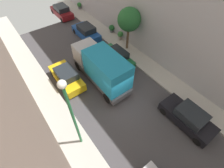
# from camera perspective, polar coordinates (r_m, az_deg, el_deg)

# --- Properties ---
(ground) EXTENTS (32.00, 32.00, 0.00)m
(ground) POSITION_cam_1_polar(r_m,az_deg,el_deg) (14.40, 3.87, -6.36)
(ground) COLOR #423F42
(sidewalk_left) EXTENTS (2.00, 44.00, 0.15)m
(sidewalk_left) POSITION_cam_1_polar(r_m,az_deg,el_deg) (13.17, -13.92, -16.78)
(sidewalk_left) COLOR #B7B2A8
(sidewalk_left) RESTS_ON ground
(sidewalk_right) EXTENTS (2.00, 44.00, 0.15)m
(sidewalk_right) POSITION_cam_1_polar(r_m,az_deg,el_deg) (16.96, 17.03, 2.40)
(sidewalk_right) COLOR #B7B2A8
(sidewalk_right) RESTS_ON ground
(parked_car_left_3) EXTENTS (1.78, 4.20, 1.57)m
(parked_car_left_3) POSITION_cam_1_polar(r_m,az_deg,el_deg) (15.88, -15.31, 2.38)
(parked_car_left_3) COLOR gold
(parked_car_left_3) RESTS_ON ground
(parked_car_right_1) EXTENTS (1.78, 4.20, 1.57)m
(parked_car_right_1) POSITION_cam_1_polar(r_m,az_deg,el_deg) (13.99, 24.66, -10.39)
(parked_car_right_1) COLOR black
(parked_car_right_1) RESTS_ON ground
(parked_car_right_2) EXTENTS (1.78, 4.20, 1.57)m
(parked_car_right_2) POSITION_cam_1_polar(r_m,az_deg,el_deg) (17.40, 1.47, 9.21)
(parked_car_right_2) COLOR #1E6638
(parked_car_right_2) RESTS_ON ground
(parked_car_right_3) EXTENTS (1.78, 4.20, 1.57)m
(parked_car_right_3) POSITION_cam_1_polar(r_m,az_deg,el_deg) (21.54, -8.84, 17.25)
(parked_car_right_3) COLOR #194799
(parked_car_right_3) RESTS_ON ground
(parked_car_right_4) EXTENTS (1.78, 4.20, 1.57)m
(parked_car_right_4) POSITION_cam_1_polar(r_m,az_deg,el_deg) (27.12, -16.88, 22.76)
(parked_car_right_4) COLOR maroon
(parked_car_right_4) RESTS_ON ground
(delivery_truck) EXTENTS (2.26, 6.60, 3.38)m
(delivery_truck) POSITION_cam_1_polar(r_m,az_deg,el_deg) (14.68, -3.56, 5.70)
(delivery_truck) COLOR #4C4C51
(delivery_truck) RESTS_ON ground
(street_tree_1) EXTENTS (2.37, 2.37, 4.62)m
(street_tree_1) POSITION_cam_1_polar(r_m,az_deg,el_deg) (17.87, 5.89, 21.11)
(street_tree_1) COLOR brown
(street_tree_1) RESTS_ON sidewalk_right
(potted_plant_0) EXTENTS (0.67, 0.67, 1.04)m
(potted_plant_0) POSITION_cam_1_polar(r_m,az_deg,el_deg) (20.72, 2.86, 16.49)
(potted_plant_0) COLOR #B2A899
(potted_plant_0) RESTS_ON sidewalk_right
(potted_plant_1) EXTENTS (0.71, 0.71, 0.93)m
(potted_plant_1) POSITION_cam_1_polar(r_m,az_deg,el_deg) (22.16, -0.13, 18.59)
(potted_plant_1) COLOR slate
(potted_plant_1) RESTS_ON sidewalk_right
(potted_plant_2) EXTENTS (0.65, 0.65, 0.94)m
(potted_plant_2) POSITION_cam_1_polar(r_m,az_deg,el_deg) (28.51, -11.16, 25.02)
(potted_plant_2) COLOR slate
(potted_plant_2) RESTS_ON sidewalk_right
(lamp_post) EXTENTS (0.44, 0.44, 6.39)m
(lamp_post) POSITION_cam_1_polar(r_m,az_deg,el_deg) (9.16, -14.02, -8.61)
(lamp_post) COLOR #26723F
(lamp_post) RESTS_ON sidewalk_left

